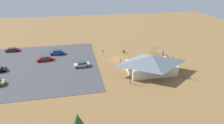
% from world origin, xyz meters
% --- Properties ---
extents(ground, '(160.00, 160.00, 0.00)m').
position_xyz_m(ground, '(0.00, 0.00, 0.00)').
color(ground, olive).
rests_on(ground, ground).
extents(parking_lot_asphalt, '(36.78, 34.94, 0.05)m').
position_xyz_m(parking_lot_asphalt, '(24.85, 0.22, 0.03)').
color(parking_lot_asphalt, '#424247').
rests_on(parking_lot_asphalt, ground).
extents(bike_pavilion, '(14.60, 9.77, 4.89)m').
position_xyz_m(bike_pavilion, '(-6.92, 10.51, 2.74)').
color(bike_pavilion, beige).
rests_on(bike_pavilion, ground).
extents(trash_bin, '(0.60, 0.60, 0.90)m').
position_xyz_m(trash_bin, '(-3.59, -4.99, 0.45)').
color(trash_bin, brown).
rests_on(trash_bin, ground).
extents(lot_sign, '(0.56, 0.08, 2.20)m').
position_xyz_m(lot_sign, '(3.77, -2.88, 1.41)').
color(lot_sign, '#99999E').
rests_on(lot_sign, ground).
extents(bicycle_blue_edge_south, '(0.64, 1.69, 0.79)m').
position_xyz_m(bicycle_blue_edge_south, '(-18.85, 5.55, 0.35)').
color(bicycle_blue_edge_south, black).
rests_on(bicycle_blue_edge_south, ground).
extents(bicycle_white_yard_center, '(1.62, 0.57, 0.86)m').
position_xyz_m(bicycle_white_yard_center, '(-15.35, -6.08, 0.38)').
color(bicycle_white_yard_center, black).
rests_on(bicycle_white_yard_center, ground).
extents(bicycle_red_front_row, '(1.43, 0.94, 0.87)m').
position_xyz_m(bicycle_red_front_row, '(-12.81, -2.89, 0.38)').
color(bicycle_red_front_row, black).
rests_on(bicycle_red_front_row, ground).
extents(bicycle_orange_mid_cluster, '(0.72, 1.59, 0.81)m').
position_xyz_m(bicycle_orange_mid_cluster, '(-15.75, 2.06, 0.38)').
color(bicycle_orange_mid_cluster, black).
rests_on(bicycle_orange_mid_cluster, ground).
extents(bicycle_purple_yard_left, '(1.55, 0.87, 0.82)m').
position_xyz_m(bicycle_purple_yard_left, '(-15.13, 4.94, 0.37)').
color(bicycle_purple_yard_left, black).
rests_on(bicycle_purple_yard_left, ground).
extents(bicycle_yellow_near_sign, '(0.91, 1.43, 0.84)m').
position_xyz_m(bicycle_yellow_near_sign, '(-14.00, 0.93, 0.36)').
color(bicycle_yellow_near_sign, black).
rests_on(bicycle_yellow_near_sign, ground).
extents(bicycle_silver_trailside, '(1.36, 1.28, 0.92)m').
position_xyz_m(bicycle_silver_trailside, '(-16.92, 3.80, 0.40)').
color(bicycle_silver_trailside, black).
rests_on(bicycle_silver_trailside, ground).
extents(bicycle_black_lone_east, '(0.74, 1.60, 0.82)m').
position_xyz_m(bicycle_black_lone_east, '(-13.28, 2.71, 0.35)').
color(bicycle_black_lone_east, black).
rests_on(bicycle_black_lone_east, ground).
extents(bicycle_green_back_row, '(1.73, 0.48, 0.81)m').
position_xyz_m(bicycle_green_back_row, '(-13.60, -0.96, 0.37)').
color(bicycle_green_back_row, black).
rests_on(bicycle_green_back_row, ground).
extents(car_maroon_far_end, '(4.44, 1.96, 1.26)m').
position_xyz_m(car_maroon_far_end, '(33.86, -13.88, 0.69)').
color(car_maroon_far_end, maroon).
rests_on(car_maroon_far_end, parking_lot_asphalt).
extents(car_blue_inner_stall, '(4.56, 1.80, 1.51)m').
position_xyz_m(car_blue_inner_stall, '(18.42, -7.80, 0.79)').
color(car_blue_inner_stall, '#1E42B2').
rests_on(car_blue_inner_stall, parking_lot_asphalt).
extents(car_red_near_entry, '(4.88, 2.56, 1.32)m').
position_xyz_m(car_red_near_entry, '(21.88, -3.22, 0.72)').
color(car_red_near_entry, red).
rests_on(car_red_near_entry, parking_lot_asphalt).
extents(car_silver_by_curb, '(4.53, 2.23, 1.37)m').
position_xyz_m(car_silver_by_curb, '(10.99, 3.35, 0.74)').
color(car_silver_by_curb, '#BCBCC1').
rests_on(car_silver_by_curb, parking_lot_asphalt).
extents(visitor_crossing_yard, '(0.38, 0.40, 1.79)m').
position_xyz_m(visitor_crossing_yard, '(-15.56, -0.10, 0.94)').
color(visitor_crossing_yard, '#2D3347').
rests_on(visitor_crossing_yard, ground).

